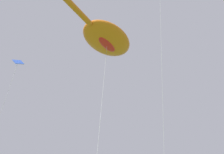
{
  "coord_description": "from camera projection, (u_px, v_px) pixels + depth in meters",
  "views": [
    {
      "loc": [
        -5.51,
        -1.99,
        1.76
      ],
      "look_at": [
        1.04,
        8.65,
        8.69
      ],
      "focal_mm": 43.37,
      "sensor_mm": 36.0,
      "label": 1
    }
  ],
  "objects": [
    {
      "name": "small_kite_delta_white",
      "position": [
        15.0,
        71.0,
        23.27
      ],
      "size": [
        2.06,
        1.14,
        14.85
      ],
      "rotation": [
        0.0,
        0.0,
        -1.06
      ],
      "color": "blue",
      "rests_on": "ground"
    },
    {
      "name": "big_show_kite",
      "position": [
        104.0,
        37.0,
        25.76
      ],
      "size": [
        14.28,
        9.19,
        18.32
      ],
      "rotation": [
        0.0,
        0.0,
        0.5
      ],
      "color": "orange",
      "rests_on": "ground"
    }
  ]
}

